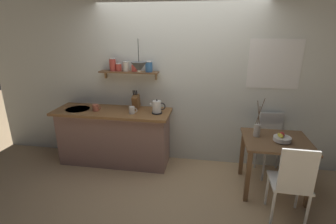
{
  "coord_description": "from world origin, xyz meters",
  "views": [
    {
      "loc": [
        0.48,
        -3.23,
        2.13
      ],
      "look_at": [
        -0.1,
        0.25,
        0.95
      ],
      "focal_mm": 26.74,
      "sensor_mm": 36.0,
      "label": 1
    }
  ],
  "objects_px": {
    "dining_chair_near": "(292,181)",
    "twig_vase": "(257,129)",
    "knife_block": "(136,101)",
    "electric_kettle": "(157,107)",
    "dining_table": "(275,149)",
    "coffee_mug_spare": "(132,110)",
    "pendant_lamp": "(139,67)",
    "dining_chair_far": "(272,141)",
    "coffee_mug_by_sink": "(96,108)",
    "fruit_bowl": "(282,138)"
  },
  "relations": [
    {
      "from": "dining_table",
      "to": "coffee_mug_spare",
      "type": "height_order",
      "value": "coffee_mug_spare"
    },
    {
      "from": "fruit_bowl",
      "to": "pendant_lamp",
      "type": "relative_size",
      "value": 0.48
    },
    {
      "from": "dining_table",
      "to": "coffee_mug_by_sink",
      "type": "relative_size",
      "value": 6.14
    },
    {
      "from": "dining_chair_far",
      "to": "knife_block",
      "type": "relative_size",
      "value": 2.99
    },
    {
      "from": "electric_kettle",
      "to": "dining_chair_far",
      "type": "bearing_deg",
      "value": 4.65
    },
    {
      "from": "dining_table",
      "to": "dining_chair_near",
      "type": "height_order",
      "value": "dining_chair_near"
    },
    {
      "from": "twig_vase",
      "to": "pendant_lamp",
      "type": "height_order",
      "value": "pendant_lamp"
    },
    {
      "from": "electric_kettle",
      "to": "knife_block",
      "type": "bearing_deg",
      "value": 155.46
    },
    {
      "from": "dining_chair_far",
      "to": "twig_vase",
      "type": "height_order",
      "value": "twig_vase"
    },
    {
      "from": "dining_chair_near",
      "to": "dining_table",
      "type": "bearing_deg",
      "value": 94.15
    },
    {
      "from": "coffee_mug_spare",
      "to": "fruit_bowl",
      "type": "bearing_deg",
      "value": -8.15
    },
    {
      "from": "fruit_bowl",
      "to": "twig_vase",
      "type": "xyz_separation_m",
      "value": [
        -0.29,
        0.13,
        0.05
      ]
    },
    {
      "from": "dining_table",
      "to": "coffee_mug_spare",
      "type": "bearing_deg",
      "value": 172.85
    },
    {
      "from": "twig_vase",
      "to": "coffee_mug_by_sink",
      "type": "distance_m",
      "value": 2.4
    },
    {
      "from": "twig_vase",
      "to": "coffee_mug_by_sink",
      "type": "xyz_separation_m",
      "value": [
        -2.39,
        0.2,
        0.12
      ]
    },
    {
      "from": "coffee_mug_by_sink",
      "to": "fruit_bowl",
      "type": "bearing_deg",
      "value": -7.07
    },
    {
      "from": "knife_block",
      "to": "coffee_mug_by_sink",
      "type": "distance_m",
      "value": 0.63
    },
    {
      "from": "dining_table",
      "to": "pendant_lamp",
      "type": "relative_size",
      "value": 1.82
    },
    {
      "from": "dining_chair_near",
      "to": "coffee_mug_spare",
      "type": "relative_size",
      "value": 7.5
    },
    {
      "from": "dining_chair_near",
      "to": "dining_chair_far",
      "type": "xyz_separation_m",
      "value": [
        0.02,
        1.09,
        -0.02
      ]
    },
    {
      "from": "fruit_bowl",
      "to": "pendant_lamp",
      "type": "height_order",
      "value": "pendant_lamp"
    },
    {
      "from": "dining_chair_far",
      "to": "fruit_bowl",
      "type": "relative_size",
      "value": 4.23
    },
    {
      "from": "twig_vase",
      "to": "coffee_mug_by_sink",
      "type": "bearing_deg",
      "value": 175.14
    },
    {
      "from": "dining_table",
      "to": "electric_kettle",
      "type": "distance_m",
      "value": 1.74
    },
    {
      "from": "twig_vase",
      "to": "dining_chair_near",
      "type": "bearing_deg",
      "value": -67.73
    },
    {
      "from": "fruit_bowl",
      "to": "knife_block",
      "type": "height_order",
      "value": "knife_block"
    },
    {
      "from": "twig_vase",
      "to": "knife_block",
      "type": "xyz_separation_m",
      "value": [
        -1.8,
        0.41,
        0.19
      ]
    },
    {
      "from": "dining_chair_far",
      "to": "electric_kettle",
      "type": "height_order",
      "value": "electric_kettle"
    },
    {
      "from": "dining_chair_far",
      "to": "fruit_bowl",
      "type": "height_order",
      "value": "dining_chair_far"
    },
    {
      "from": "dining_chair_far",
      "to": "pendant_lamp",
      "type": "relative_size",
      "value": 2.02
    },
    {
      "from": "twig_vase",
      "to": "pendant_lamp",
      "type": "bearing_deg",
      "value": 173.94
    },
    {
      "from": "dining_chair_near",
      "to": "electric_kettle",
      "type": "xyz_separation_m",
      "value": [
        -1.71,
        0.95,
        0.47
      ]
    },
    {
      "from": "dining_chair_near",
      "to": "twig_vase",
      "type": "distance_m",
      "value": 0.82
    },
    {
      "from": "dining_chair_far",
      "to": "electric_kettle",
      "type": "bearing_deg",
      "value": -175.35
    },
    {
      "from": "electric_kettle",
      "to": "coffee_mug_by_sink",
      "type": "height_order",
      "value": "electric_kettle"
    },
    {
      "from": "twig_vase",
      "to": "electric_kettle",
      "type": "xyz_separation_m",
      "value": [
        -1.42,
        0.24,
        0.16
      ]
    },
    {
      "from": "pendant_lamp",
      "to": "coffee_mug_spare",
      "type": "bearing_deg",
      "value": -176.74
    },
    {
      "from": "dining_table",
      "to": "coffee_mug_spare",
      "type": "xyz_separation_m",
      "value": [
        -2.04,
        0.26,
        0.35
      ]
    },
    {
      "from": "dining_chair_near",
      "to": "coffee_mug_spare",
      "type": "xyz_separation_m",
      "value": [
        -2.08,
        0.87,
        0.43
      ]
    },
    {
      "from": "dining_table",
      "to": "dining_chair_near",
      "type": "distance_m",
      "value": 0.62
    },
    {
      "from": "fruit_bowl",
      "to": "coffee_mug_by_sink",
      "type": "relative_size",
      "value": 1.61
    },
    {
      "from": "dining_table",
      "to": "dining_chair_near",
      "type": "relative_size",
      "value": 0.86
    },
    {
      "from": "dining_chair_near",
      "to": "electric_kettle",
      "type": "distance_m",
      "value": 2.01
    },
    {
      "from": "dining_chair_far",
      "to": "knife_block",
      "type": "distance_m",
      "value": 2.17
    },
    {
      "from": "knife_block",
      "to": "coffee_mug_spare",
      "type": "bearing_deg",
      "value": -88.15
    },
    {
      "from": "knife_block",
      "to": "coffee_mug_by_sink",
      "type": "height_order",
      "value": "knife_block"
    },
    {
      "from": "knife_block",
      "to": "pendant_lamp",
      "type": "bearing_deg",
      "value": -59.97
    },
    {
      "from": "fruit_bowl",
      "to": "pendant_lamp",
      "type": "xyz_separation_m",
      "value": [
        -1.95,
        0.31,
        0.82
      ]
    },
    {
      "from": "electric_kettle",
      "to": "knife_block",
      "type": "height_order",
      "value": "knife_block"
    },
    {
      "from": "coffee_mug_spare",
      "to": "dining_table",
      "type": "bearing_deg",
      "value": -7.15
    }
  ]
}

